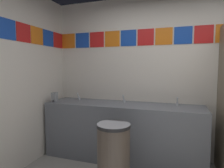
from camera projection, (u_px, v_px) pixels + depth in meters
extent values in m
cube|color=silver|center=(172.00, 77.00, 3.09)|extent=(3.99, 0.08, 2.59)
cube|color=orange|center=(68.00, 41.00, 3.59)|extent=(0.26, 0.01, 0.26)
cube|color=#1947B7|center=(82.00, 40.00, 3.50)|extent=(0.26, 0.01, 0.26)
cube|color=red|center=(97.00, 40.00, 3.41)|extent=(0.26, 0.01, 0.26)
cube|color=orange|center=(112.00, 39.00, 3.31)|extent=(0.26, 0.01, 0.26)
cube|color=#1947B7|center=(128.00, 38.00, 3.22)|extent=(0.26, 0.01, 0.26)
cube|color=red|center=(146.00, 37.00, 3.13)|extent=(0.26, 0.01, 0.26)
cube|color=orange|center=(164.00, 36.00, 3.04)|extent=(0.26, 0.01, 0.26)
cube|color=#1947B7|center=(183.00, 35.00, 2.95)|extent=(0.26, 0.01, 0.26)
cube|color=red|center=(204.00, 34.00, 2.86)|extent=(0.26, 0.01, 0.26)
cube|color=#1947B7|center=(7.00, 29.00, 2.47)|extent=(0.01, 0.26, 0.26)
cube|color=red|center=(24.00, 33.00, 2.73)|extent=(0.01, 0.26, 0.26)
cube|color=orange|center=(37.00, 36.00, 2.99)|extent=(0.01, 0.26, 0.26)
cube|color=#1947B7|center=(48.00, 38.00, 3.25)|extent=(0.01, 0.26, 0.26)
cube|color=red|center=(58.00, 40.00, 3.51)|extent=(0.01, 0.26, 0.26)
cube|color=slate|center=(122.00, 131.00, 3.07)|extent=(2.44, 0.61, 0.88)
cube|color=slate|center=(127.00, 103.00, 3.31)|extent=(2.44, 0.03, 0.08)
cylinder|color=silver|center=(75.00, 105.00, 3.27)|extent=(0.34, 0.34, 0.10)
cylinder|color=silver|center=(122.00, 108.00, 3.01)|extent=(0.34, 0.34, 0.10)
cylinder|color=silver|center=(177.00, 112.00, 2.75)|extent=(0.34, 0.34, 0.10)
cylinder|color=silver|center=(79.00, 99.00, 3.39)|extent=(0.04, 0.04, 0.05)
cylinder|color=silver|center=(78.00, 95.00, 3.34)|extent=(0.02, 0.06, 0.09)
cylinder|color=silver|center=(124.00, 101.00, 3.13)|extent=(0.04, 0.04, 0.05)
cylinder|color=silver|center=(123.00, 97.00, 3.08)|extent=(0.02, 0.06, 0.09)
cylinder|color=silver|center=(177.00, 104.00, 2.87)|extent=(0.04, 0.04, 0.05)
cylinder|color=silver|center=(177.00, 100.00, 2.82)|extent=(0.02, 0.06, 0.09)
cube|color=gray|center=(55.00, 97.00, 3.21)|extent=(0.09, 0.07, 0.16)
cylinder|color=black|center=(53.00, 101.00, 3.17)|extent=(0.02, 0.02, 0.03)
cylinder|color=brown|center=(114.00, 158.00, 2.33)|extent=(0.39, 0.39, 0.74)
cylinder|color=#262628|center=(114.00, 126.00, 2.29)|extent=(0.40, 0.40, 0.04)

